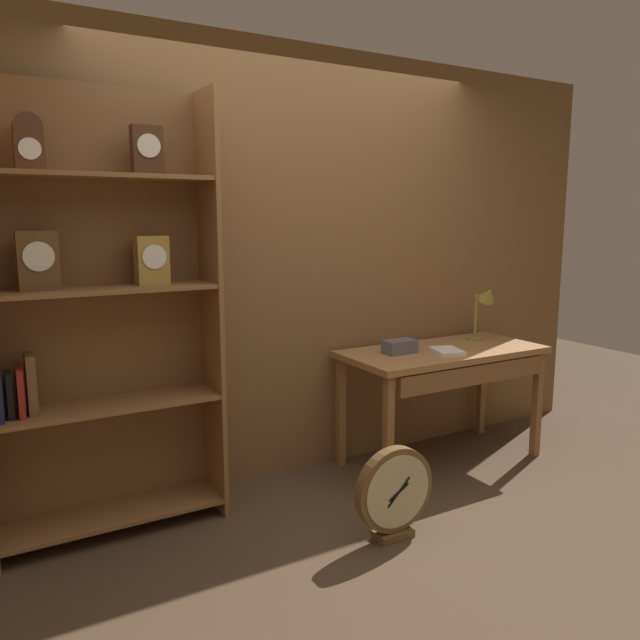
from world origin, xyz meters
TOP-DOWN VIEW (x-y plane):
  - ground_plane at (0.00, 0.00)m, footprint 10.00×10.00m
  - back_wood_panel at (0.00, 1.21)m, footprint 4.80×0.05m
  - bookshelf at (-1.21, 0.99)m, footprint 1.12×0.32m
  - workbench at (0.88, 0.81)m, footprint 1.33×0.61m
  - desk_lamp at (1.31, 0.92)m, footprint 0.19×0.20m
  - toolbox_small at (0.56, 0.88)m, footprint 0.20×0.12m
  - open_repair_manual at (0.82, 0.73)m, footprint 0.22×0.26m
  - round_clock_large at (0.01, 0.18)m, footprint 0.44×0.11m

SIDE VIEW (x-z plane):
  - ground_plane at x=0.00m, z-range 0.00..0.00m
  - round_clock_large at x=0.01m, z-range 0.00..0.48m
  - workbench at x=0.88m, z-range 0.29..1.04m
  - open_repair_manual at x=0.82m, z-range 0.76..0.78m
  - toolbox_small at x=0.56m, z-range 0.76..0.84m
  - desk_lamp at x=1.31m, z-range 0.82..1.21m
  - bookshelf at x=-1.21m, z-range 0.01..2.24m
  - back_wood_panel at x=0.00m, z-range 0.00..2.60m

